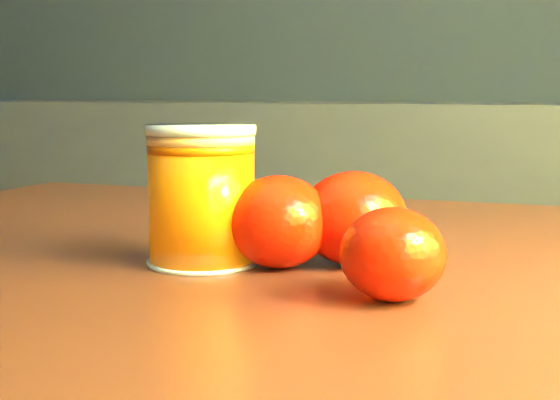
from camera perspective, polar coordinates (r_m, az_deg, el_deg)
The scene contains 5 objects.
kitchen_counter at distance 2.21m, azimuth -5.59°, elevation -4.60°, with size 3.15×0.60×0.90m, color #525156.
juice_glass at distance 0.55m, azimuth -5.75°, elevation 0.29°, with size 0.08×0.08×0.10m.
orange_front at distance 0.55m, azimuth 5.39°, elevation -1.34°, with size 0.08×0.08×0.07m, color #FF1E05.
orange_back at distance 0.46m, azimuth 8.25°, elevation -3.94°, with size 0.06×0.06×0.06m, color #FF1E05.
orange_extra at distance 0.54m, azimuth -0.10°, elevation -1.59°, with size 0.07×0.07×0.06m, color #FF1E05.
Camera 1 is at (1.22, -0.33, 0.92)m, focal length 50.00 mm.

